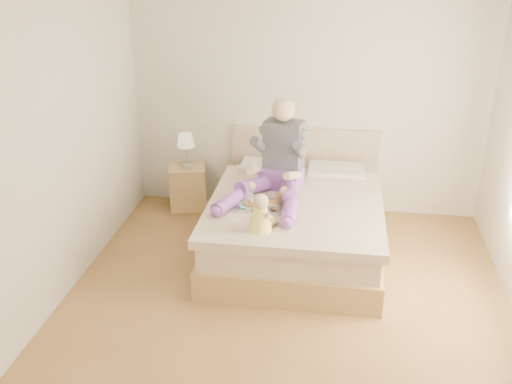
# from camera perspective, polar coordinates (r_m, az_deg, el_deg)

# --- Properties ---
(room) EXTENTS (4.02, 4.22, 2.71)m
(room) POSITION_cam_1_polar(r_m,az_deg,el_deg) (4.46, 4.39, 4.61)
(room) COLOR brown
(room) RESTS_ON ground
(bed) EXTENTS (1.70, 2.18, 1.00)m
(bed) POSITION_cam_1_polar(r_m,az_deg,el_deg) (5.92, 4.08, -2.80)
(bed) COLOR #A07E4A
(bed) RESTS_ON ground
(nightstand) EXTENTS (0.50, 0.47, 0.52)m
(nightstand) POSITION_cam_1_polar(r_m,az_deg,el_deg) (6.88, -6.83, 0.52)
(nightstand) COLOR #A07E4A
(nightstand) RESTS_ON ground
(lamp) EXTENTS (0.20, 0.20, 0.41)m
(lamp) POSITION_cam_1_polar(r_m,az_deg,el_deg) (6.65, -7.04, 4.96)
(lamp) COLOR #B9BCC0
(lamp) RESTS_ON nightstand
(adult) EXTENTS (0.83, 1.23, 0.96)m
(adult) POSITION_cam_1_polar(r_m,az_deg,el_deg) (5.75, 2.15, 2.68)
(adult) COLOR #723C97
(adult) RESTS_ON bed
(tray) EXTENTS (0.42, 0.33, 0.12)m
(tray) POSITION_cam_1_polar(r_m,az_deg,el_deg) (5.51, 0.41, -1.21)
(tray) COLOR #B9BCC0
(tray) RESTS_ON bed
(baby) EXTENTS (0.28, 0.31, 0.35)m
(baby) POSITION_cam_1_polar(r_m,az_deg,el_deg) (5.02, 0.50, -2.35)
(baby) COLOR #FEF350
(baby) RESTS_ON bed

